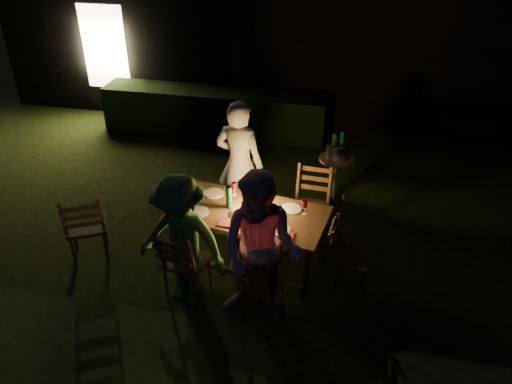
% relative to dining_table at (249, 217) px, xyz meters
% --- Properties ---
extents(garden_envelope, '(40.00, 40.00, 3.20)m').
position_rel_dining_table_xyz_m(garden_envelope, '(-1.03, 6.12, 0.90)').
color(garden_envelope, black).
rests_on(garden_envelope, ground).
extents(dining_table, '(1.93, 1.16, 0.76)m').
position_rel_dining_table_xyz_m(dining_table, '(0.00, 0.00, 0.00)').
color(dining_table, '#4A3118').
rests_on(dining_table, ground).
extents(chair_near_left, '(0.55, 0.57, 1.01)m').
position_rel_dining_table_xyz_m(chair_near_left, '(-0.56, -0.70, -0.38)').
color(chair_near_left, '#4A3118').
rests_on(chair_near_left, ground).
extents(chair_near_right, '(0.50, 0.52, 0.89)m').
position_rel_dining_table_xyz_m(chair_near_right, '(0.33, -0.83, -0.41)').
color(chair_near_right, '#4A3118').
rests_on(chair_near_right, ground).
extents(chair_far_left, '(0.51, 0.54, 0.98)m').
position_rel_dining_table_xyz_m(chair_far_left, '(-0.33, 0.83, -0.39)').
color(chair_far_left, '#4A3118').
rests_on(chair_far_left, ground).
extents(chair_far_right, '(0.48, 0.51, 1.01)m').
position_rel_dining_table_xyz_m(chair_far_right, '(0.66, 0.68, -0.37)').
color(chair_far_right, '#4A3118').
rests_on(chair_far_right, ground).
extents(chair_end, '(0.46, 0.44, 0.90)m').
position_rel_dining_table_xyz_m(chair_end, '(1.22, -0.18, -0.41)').
color(chair_end, '#4A3118').
rests_on(chair_end, ground).
extents(chair_spare, '(0.64, 0.65, 1.04)m').
position_rel_dining_table_xyz_m(chair_spare, '(-1.96, -0.33, -0.37)').
color(chair_spare, '#4A3118').
rests_on(chair_spare, ground).
extents(person_house_side, '(0.70, 0.52, 1.77)m').
position_rel_dining_table_xyz_m(person_house_side, '(-0.32, 0.88, 0.21)').
color(person_house_side, beige).
rests_on(person_house_side, ground).
extents(person_opp_right, '(0.95, 0.79, 1.78)m').
position_rel_dining_table_xyz_m(person_opp_right, '(0.32, -0.88, 0.21)').
color(person_opp_right, pink).
rests_on(person_opp_right, ground).
extents(person_opp_left, '(1.09, 0.73, 1.57)m').
position_rel_dining_table_xyz_m(person_opp_left, '(-0.57, -0.74, 0.10)').
color(person_opp_left, '#366C36').
rests_on(person_opp_left, ground).
extents(lantern, '(0.16, 0.16, 0.35)m').
position_rel_dining_table_xyz_m(lantern, '(0.06, 0.04, 0.23)').
color(lantern, white).
rests_on(lantern, dining_table).
extents(plate_far_left, '(0.25, 0.25, 0.01)m').
position_rel_dining_table_xyz_m(plate_far_left, '(-0.51, 0.30, 0.08)').
color(plate_far_left, white).
rests_on(plate_far_left, dining_table).
extents(plate_near_left, '(0.25, 0.25, 0.01)m').
position_rel_dining_table_xyz_m(plate_near_left, '(-0.58, -0.14, 0.08)').
color(plate_near_left, white).
rests_on(plate_near_left, dining_table).
extents(plate_far_right, '(0.25, 0.25, 0.01)m').
position_rel_dining_table_xyz_m(plate_far_right, '(0.48, 0.15, 0.08)').
color(plate_far_right, white).
rests_on(plate_far_right, dining_table).
extents(plate_near_right, '(0.25, 0.25, 0.01)m').
position_rel_dining_table_xyz_m(plate_near_right, '(0.41, -0.28, 0.08)').
color(plate_near_right, white).
rests_on(plate_near_right, dining_table).
extents(wineglass_a, '(0.06, 0.06, 0.18)m').
position_rel_dining_table_xyz_m(wineglass_a, '(-0.26, 0.32, 0.16)').
color(wineglass_a, '#59070F').
rests_on(wineglass_a, dining_table).
extents(wineglass_b, '(0.06, 0.06, 0.18)m').
position_rel_dining_table_xyz_m(wineglass_b, '(-0.73, -0.01, 0.16)').
color(wineglass_b, '#59070F').
rests_on(wineglass_b, dining_table).
extents(wineglass_c, '(0.06, 0.06, 0.18)m').
position_rel_dining_table_xyz_m(wineglass_c, '(0.26, -0.32, 0.16)').
color(wineglass_c, '#59070F').
rests_on(wineglass_c, dining_table).
extents(wineglass_d, '(0.06, 0.06, 0.18)m').
position_rel_dining_table_xyz_m(wineglass_d, '(0.64, 0.09, 0.16)').
color(wineglass_d, '#59070F').
rests_on(wineglass_d, dining_table).
extents(wineglass_e, '(0.06, 0.06, 0.18)m').
position_rel_dining_table_xyz_m(wineglass_e, '(-0.14, -0.28, 0.16)').
color(wineglass_e, silver).
rests_on(wineglass_e, dining_table).
extents(bottle_table, '(0.07, 0.07, 0.28)m').
position_rel_dining_table_xyz_m(bottle_table, '(-0.25, 0.04, 0.21)').
color(bottle_table, '#0F471E').
rests_on(bottle_table, dining_table).
extents(napkin_left, '(0.18, 0.14, 0.01)m').
position_rel_dining_table_xyz_m(napkin_left, '(-0.20, -0.29, 0.08)').
color(napkin_left, red).
rests_on(napkin_left, dining_table).
extents(napkin_right, '(0.18, 0.14, 0.01)m').
position_rel_dining_table_xyz_m(napkin_right, '(0.50, -0.38, 0.08)').
color(napkin_right, red).
rests_on(napkin_right, dining_table).
extents(phone, '(0.14, 0.07, 0.01)m').
position_rel_dining_table_xyz_m(phone, '(-0.66, -0.20, 0.08)').
color(phone, black).
rests_on(phone, dining_table).
extents(side_table, '(0.50, 0.50, 0.68)m').
position_rel_dining_table_xyz_m(side_table, '(0.90, 1.74, -0.09)').
color(side_table, olive).
rests_on(side_table, ground).
extents(ice_bucket, '(0.30, 0.30, 0.22)m').
position_rel_dining_table_xyz_m(ice_bucket, '(0.90, 1.74, 0.10)').
color(ice_bucket, '#A5A8AD').
rests_on(ice_bucket, side_table).
extents(bottle_bucket_a, '(0.07, 0.07, 0.32)m').
position_rel_dining_table_xyz_m(bottle_bucket_a, '(0.85, 1.70, 0.15)').
color(bottle_bucket_a, '#0F471E').
rests_on(bottle_bucket_a, side_table).
extents(bottle_bucket_b, '(0.07, 0.07, 0.32)m').
position_rel_dining_table_xyz_m(bottle_bucket_b, '(0.95, 1.78, 0.15)').
color(bottle_bucket_b, '#0F471E').
rests_on(bottle_bucket_b, side_table).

